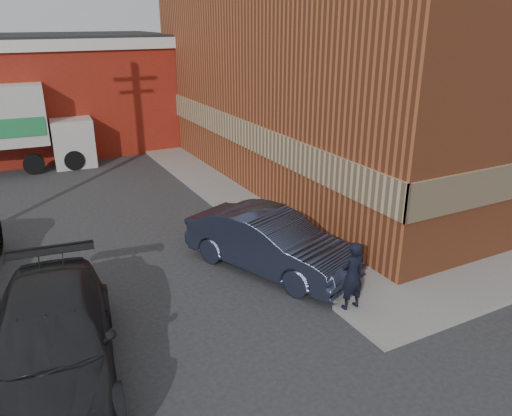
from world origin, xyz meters
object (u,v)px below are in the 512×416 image
brick_building (386,60)px  sedan (270,242)px  warehouse (6,94)px  man (352,276)px  suv_b (52,342)px

brick_building → sedan: size_ratio=3.77×
sedan → warehouse: bearing=83.2°
man → sedan: bearing=-77.0°
man → suv_b: 6.34m
warehouse → man: (5.80, -20.25, -1.87)m
brick_building → man: size_ratio=11.09×
warehouse → man: warehouse is taller
brick_building → suv_b: (-14.99, -8.50, -3.88)m
suv_b → brick_building: bearing=37.6°
brick_building → suv_b: bearing=-150.5°
warehouse → man: 21.15m
warehouse → sedan: 18.41m
brick_building → sedan: (-9.30, -6.54, -3.89)m
brick_building → suv_b: brick_building is taller
warehouse → suv_b: 19.61m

